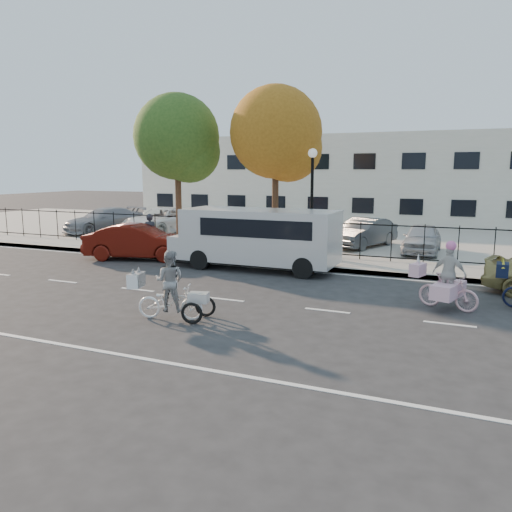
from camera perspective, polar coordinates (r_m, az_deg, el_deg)
The scene contains 20 objects.
ground at distance 14.30m, azimuth -3.59°, elevation -4.98°, with size 120.00×120.00×0.00m, color #333334.
road_markings at distance 14.29m, azimuth -3.59°, elevation -4.96°, with size 60.00×9.52×0.01m, color silver, non-canonical shape.
curb at distance 18.82m, azimuth 3.27°, elevation -1.15°, with size 60.00×0.10×0.15m, color #A8A399.
sidewalk at distance 19.80m, azimuth 4.30°, elevation -0.62°, with size 60.00×2.20×0.15m, color #A8A399.
parking_lot at distance 28.28m, azimuth 10.09°, elevation 2.38°, with size 60.00×15.60×0.15m, color #A8A399.
iron_fence at distance 20.70m, azimuth 5.30°, elevation 2.13°, with size 58.00×0.06×1.50m, color black, non-canonical shape.
building at distance 37.88m, azimuth 13.66°, elevation 8.53°, with size 34.00×10.00×6.00m, color silver.
lamppost at distance 20.00m, azimuth 6.43°, elevation 8.21°, with size 0.36×0.36×4.33m.
street_sign at distance 20.90m, azimuth 0.14°, elevation 3.67°, with size 0.85×0.06×1.80m.
zebra_trike at distance 12.45m, azimuth -9.77°, elevation -4.18°, with size 2.01×1.10×1.72m.
unicorn_bike at distance 14.08m, azimuth 21.02°, elevation -3.01°, with size 1.86×1.34×1.83m.
white_van at distance 18.45m, azimuth 0.11°, elevation 2.26°, with size 6.25×2.16×2.22m.
red_sedan at distance 21.12m, azimuth -13.23°, elevation 1.58°, with size 1.53×4.39×1.45m, color #4F0F09.
pedestrian at distance 21.85m, azimuth -12.01°, elevation 2.59°, with size 0.61×0.40×1.67m, color black.
lot_car_a at distance 29.83m, azimuth -16.96°, elevation 3.96°, with size 1.93×4.75×1.38m, color #929399.
lot_car_b at distance 28.29m, azimuth -10.67°, elevation 3.98°, with size 2.38×5.17×1.44m, color white.
lot_car_c at distance 23.49m, azimuth 12.21°, elevation 2.62°, with size 1.39×3.98×1.31m, color #494D51.
lot_car_d at distance 22.45m, azimuth 18.45°, elevation 1.92°, with size 1.45×3.61×1.23m, color #B1B3B9.
tree_west at distance 23.13m, azimuth -8.64°, elevation 12.85°, with size 3.84×3.84×7.04m.
tree_mid at distance 21.67m, azimuth 2.67°, elevation 13.44°, with size 3.92×3.92×7.18m.
Camera 1 is at (6.20, -12.36, 3.63)m, focal length 35.00 mm.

